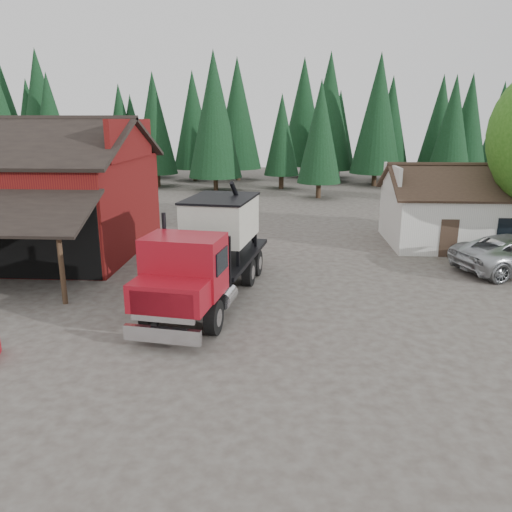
{
  "coord_description": "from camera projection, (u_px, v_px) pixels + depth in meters",
  "views": [
    {
      "loc": [
        2.93,
        -15.81,
        6.99
      ],
      "look_at": [
        1.84,
        3.03,
        1.8
      ],
      "focal_mm": 35.0,
      "sensor_mm": 36.0,
      "label": 1
    }
  ],
  "objects": [
    {
      "name": "ground",
      "position": [
        198.0,
        329.0,
        17.23
      ],
      "size": [
        120.0,
        120.0,
        0.0
      ],
      "primitive_type": "plane",
      "color": "#453D36",
      "rests_on": "ground"
    },
    {
      "name": "red_barn",
      "position": [
        24.0,
        202.0,
        26.67
      ],
      "size": [
        12.8,
        13.63,
        7.18
      ],
      "color": "maroon",
      "rests_on": "ground"
    },
    {
      "name": "farmhouse",
      "position": [
        460.0,
        215.0,
        28.58
      ],
      "size": [
        8.6,
        6.42,
        4.65
      ],
      "color": "silver",
      "rests_on": "ground"
    },
    {
      "name": "conifer_backdrop",
      "position": [
        260.0,
        182.0,
        57.66
      ],
      "size": [
        76.0,
        16.0,
        16.0
      ],
      "primitive_type": null,
      "color": "black",
      "rests_on": "ground"
    },
    {
      "name": "near_pine_a",
      "position": [
        1.0,
        126.0,
        43.72
      ],
      "size": [
        4.4,
        4.4,
        11.4
      ],
      "color": "#382619",
      "rests_on": "ground"
    },
    {
      "name": "near_pine_b",
      "position": [
        320.0,
        132.0,
        44.21
      ],
      "size": [
        3.96,
        3.96,
        10.4
      ],
      "color": "#382619",
      "rests_on": "ground"
    },
    {
      "name": "near_pine_d",
      "position": [
        214.0,
        115.0,
        48.22
      ],
      "size": [
        5.28,
        5.28,
        13.4
      ],
      "color": "#382619",
      "rests_on": "ground"
    },
    {
      "name": "feed_truck",
      "position": [
        210.0,
        248.0,
        19.57
      ],
      "size": [
        4.12,
        10.19,
        4.47
      ],
      "rotation": [
        0.0,
        0.0,
        -0.15
      ],
      "color": "black",
      "rests_on": "ground"
    }
  ]
}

